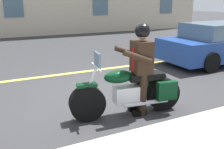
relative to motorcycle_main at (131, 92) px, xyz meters
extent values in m
plane|color=#333335|center=(-0.02, -1.21, -0.45)|extent=(80.00, 80.00, 0.00)
cube|color=#E5DB4C|center=(-0.02, -3.21, -0.45)|extent=(60.00, 0.16, 0.01)
cylinder|color=black|center=(0.84, -0.12, -0.12)|extent=(0.68, 0.29, 0.66)
cylinder|color=black|center=(-0.70, 0.09, -0.12)|extent=(0.68, 0.29, 0.66)
cube|color=silver|center=(0.04, -0.01, -0.03)|extent=(0.59, 0.35, 0.32)
ellipsoid|color=black|center=(0.24, -0.04, 0.33)|extent=(0.59, 0.35, 0.24)
cube|color=black|center=(-0.30, 0.04, 0.29)|extent=(0.73, 0.37, 0.12)
cube|color=black|center=(-0.62, 0.30, 0.03)|extent=(0.41, 0.17, 0.36)
cube|color=black|center=(-0.68, -0.13, 0.03)|extent=(0.41, 0.17, 0.36)
cylinder|color=silver|center=(0.82, -0.11, 0.15)|extent=(0.35, 0.10, 0.76)
cylinder|color=silver|center=(0.66, -0.09, 0.55)|extent=(0.12, 0.60, 0.04)
cube|color=black|center=(0.84, -0.12, 0.23)|extent=(0.38, 0.21, 0.06)
cylinder|color=silver|center=(-0.23, 0.19, -0.19)|extent=(0.90, 0.20, 0.08)
cube|color=slate|center=(0.64, -0.09, 0.67)|extent=(0.08, 0.32, 0.28)
cylinder|color=black|center=(-0.19, 0.14, -0.03)|extent=(0.14, 0.14, 0.84)
cube|color=black|center=(-0.13, 0.14, -0.40)|extent=(0.27, 0.14, 0.10)
cylinder|color=black|center=(-0.22, -0.09, -0.03)|extent=(0.14, 0.14, 0.84)
cube|color=black|center=(-0.16, -0.10, -0.40)|extent=(0.27, 0.14, 0.10)
cube|color=black|center=(-0.20, 0.02, 0.67)|extent=(0.37, 0.44, 0.60)
cube|color=red|center=(-0.04, 0.00, 0.63)|extent=(0.03, 0.07, 0.44)
cylinder|color=black|center=(0.00, 0.22, 0.73)|extent=(0.56, 0.17, 0.28)
cylinder|color=black|center=(-0.05, -0.22, 0.73)|extent=(0.56, 0.17, 0.28)
sphere|color=tan|center=(-0.20, 0.02, 1.10)|extent=(0.22, 0.22, 0.22)
sphere|color=black|center=(-0.20, 0.02, 1.15)|extent=(0.28, 0.28, 0.28)
cube|color=navy|center=(-5.12, -2.31, 0.10)|extent=(4.60, 1.80, 0.70)
cube|color=slate|center=(-4.92, -2.31, 0.65)|extent=(2.40, 1.60, 0.60)
cylinder|color=black|center=(-3.67, -3.16, -0.13)|extent=(0.64, 0.22, 0.64)
cylinder|color=black|center=(-3.67, -1.46, -0.13)|extent=(0.64, 0.22, 0.64)
cube|color=slate|center=(-10.23, -12.18, 1.55)|extent=(1.10, 0.06, 1.60)
cube|color=slate|center=(-4.67, -12.18, 1.55)|extent=(1.10, 0.06, 1.60)
cube|color=slate|center=(0.89, -12.18, 1.55)|extent=(1.10, 0.06, 1.60)
camera|label=1|loc=(2.25, 3.80, 1.66)|focal=39.49mm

